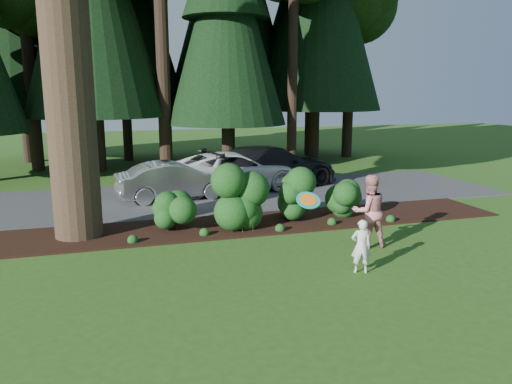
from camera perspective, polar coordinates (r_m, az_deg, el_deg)
ground at (r=11.74m, az=3.03°, el=-7.85°), size 80.00×80.00×0.00m
mulch_bed at (r=14.69m, az=-1.30°, el=-3.73°), size 16.00×2.50×0.05m
driveway at (r=18.71m, az=-4.82°, el=-0.46°), size 22.00×6.00×0.03m
shrub_row at (r=14.62m, az=1.71°, el=-0.64°), size 6.53×1.60×1.61m
lily_cluster at (r=13.70m, az=-1.55°, el=-2.82°), size 0.69×0.09×0.57m
car_silver_wagon at (r=18.16m, az=-9.25°, el=1.30°), size 4.28×1.95×1.36m
car_white_suv at (r=19.63m, az=-2.53°, el=2.41°), size 5.61×2.97×1.50m
car_dark_suv at (r=20.52m, az=1.73°, el=3.02°), size 5.97×3.20×1.65m
child at (r=11.06m, az=11.93°, el=-6.08°), size 0.50×0.41×1.19m
adult at (r=12.81m, az=12.79°, el=-2.15°), size 0.95×0.76×1.85m
frisbee at (r=10.47m, az=5.99°, el=-0.92°), size 0.52×0.45×0.30m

